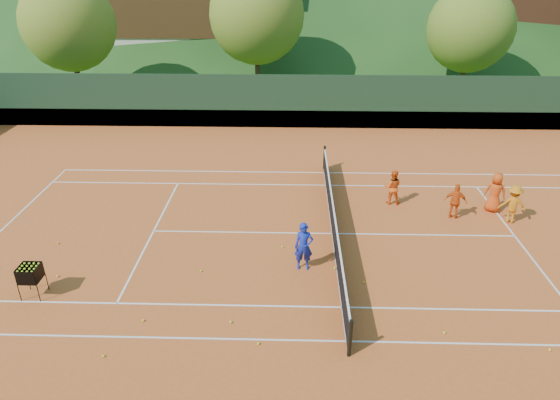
{
  "coord_description": "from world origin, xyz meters",
  "views": [
    {
      "loc": [
        -1.44,
        -15.37,
        8.94
      ],
      "look_at": [
        -1.87,
        0.0,
        1.33
      ],
      "focal_mm": 32.0,
      "sensor_mm": 36.0,
      "label": 1
    }
  ],
  "objects_px": {
    "chalet_right": "(551,2)",
    "student_b": "(456,201)",
    "student_c": "(495,192)",
    "ball_hopper": "(30,274)",
    "tennis_net": "(333,221)",
    "student_a": "(393,187)",
    "chalet_mid": "(376,1)",
    "coach": "(304,247)",
    "student_d": "(513,204)"
  },
  "relations": [
    {
      "from": "ball_hopper",
      "to": "student_d",
      "type": "bearing_deg",
      "value": 17.45
    },
    {
      "from": "student_c",
      "to": "chalet_right",
      "type": "bearing_deg",
      "value": -93.96
    },
    {
      "from": "student_c",
      "to": "ball_hopper",
      "type": "height_order",
      "value": "student_c"
    },
    {
      "from": "student_a",
      "to": "ball_hopper",
      "type": "relative_size",
      "value": 1.4
    },
    {
      "from": "chalet_right",
      "to": "ball_hopper",
      "type": "bearing_deg",
      "value": -130.51
    },
    {
      "from": "student_c",
      "to": "chalet_right",
      "type": "xyz_separation_m",
      "value": [
        13.75,
        28.07,
        4.45
      ]
    },
    {
      "from": "chalet_right",
      "to": "tennis_net",
      "type": "bearing_deg",
      "value": -123.69
    },
    {
      "from": "coach",
      "to": "student_d",
      "type": "height_order",
      "value": "coach"
    },
    {
      "from": "student_a",
      "to": "chalet_right",
      "type": "relative_size",
      "value": 0.12
    },
    {
      "from": "chalet_mid",
      "to": "student_a",
      "type": "bearing_deg",
      "value": -96.37
    },
    {
      "from": "student_c",
      "to": "tennis_net",
      "type": "xyz_separation_m",
      "value": [
        -6.25,
        -1.93,
        -0.28
      ]
    },
    {
      "from": "tennis_net",
      "to": "ball_hopper",
      "type": "bearing_deg",
      "value": -156.79
    },
    {
      "from": "coach",
      "to": "chalet_mid",
      "type": "relative_size",
      "value": 0.13
    },
    {
      "from": "ball_hopper",
      "to": "chalet_right",
      "type": "xyz_separation_m",
      "value": [
        28.88,
        33.81,
        4.49
      ]
    },
    {
      "from": "chalet_right",
      "to": "student_b",
      "type": "bearing_deg",
      "value": -118.22
    },
    {
      "from": "student_a",
      "to": "tennis_net",
      "type": "bearing_deg",
      "value": 53.28
    },
    {
      "from": "tennis_net",
      "to": "ball_hopper",
      "type": "distance_m",
      "value": 9.67
    },
    {
      "from": "coach",
      "to": "student_b",
      "type": "distance_m",
      "value": 6.67
    },
    {
      "from": "student_c",
      "to": "student_b",
      "type": "bearing_deg",
      "value": 42.69
    },
    {
      "from": "coach",
      "to": "chalet_right",
      "type": "height_order",
      "value": "chalet_right"
    },
    {
      "from": "student_a",
      "to": "ball_hopper",
      "type": "bearing_deg",
      "value": 37.16
    },
    {
      "from": "student_d",
      "to": "tennis_net",
      "type": "distance_m",
      "value": 6.68
    },
    {
      "from": "student_b",
      "to": "ball_hopper",
      "type": "height_order",
      "value": "student_b"
    },
    {
      "from": "tennis_net",
      "to": "student_a",
      "type": "bearing_deg",
      "value": 45.13
    },
    {
      "from": "coach",
      "to": "student_d",
      "type": "distance_m",
      "value": 8.32
    },
    {
      "from": "student_d",
      "to": "chalet_right",
      "type": "distance_m",
      "value": 32.22
    },
    {
      "from": "student_b",
      "to": "tennis_net",
      "type": "distance_m",
      "value": 4.79
    },
    {
      "from": "tennis_net",
      "to": "chalet_mid",
      "type": "distance_m",
      "value": 34.81
    },
    {
      "from": "student_d",
      "to": "tennis_net",
      "type": "xyz_separation_m",
      "value": [
        -6.59,
        -1.05,
        -0.23
      ]
    },
    {
      "from": "student_a",
      "to": "ball_hopper",
      "type": "distance_m",
      "value": 12.99
    },
    {
      "from": "coach",
      "to": "student_b",
      "type": "xyz_separation_m",
      "value": [
        5.68,
        3.5,
        -0.11
      ]
    },
    {
      "from": "tennis_net",
      "to": "chalet_right",
      "type": "distance_m",
      "value": 36.37
    },
    {
      "from": "student_b",
      "to": "chalet_mid",
      "type": "height_order",
      "value": "chalet_mid"
    },
    {
      "from": "student_a",
      "to": "chalet_right",
      "type": "bearing_deg",
      "value": -114.34
    },
    {
      "from": "student_a",
      "to": "student_c",
      "type": "height_order",
      "value": "student_c"
    },
    {
      "from": "tennis_net",
      "to": "student_c",
      "type": "bearing_deg",
      "value": 17.16
    },
    {
      "from": "student_a",
      "to": "chalet_mid",
      "type": "xyz_separation_m",
      "value": [
        3.52,
        31.51,
        4.27
      ]
    },
    {
      "from": "chalet_right",
      "to": "coach",
      "type": "bearing_deg",
      "value": -123.21
    },
    {
      "from": "student_c",
      "to": "student_a",
      "type": "bearing_deg",
      "value": 13.65
    },
    {
      "from": "student_b",
      "to": "tennis_net",
      "type": "bearing_deg",
      "value": 36.66
    },
    {
      "from": "coach",
      "to": "student_a",
      "type": "height_order",
      "value": "coach"
    },
    {
      "from": "coach",
      "to": "ball_hopper",
      "type": "relative_size",
      "value": 1.59
    },
    {
      "from": "student_d",
      "to": "student_c",
      "type": "bearing_deg",
      "value": -55.96
    },
    {
      "from": "student_a",
      "to": "tennis_net",
      "type": "relative_size",
      "value": 0.12
    },
    {
      "from": "student_a",
      "to": "student_d",
      "type": "bearing_deg",
      "value": 168.85
    },
    {
      "from": "student_b",
      "to": "tennis_net",
      "type": "xyz_separation_m",
      "value": [
        -4.6,
        -1.31,
        -0.19
      ]
    },
    {
      "from": "student_c",
      "to": "chalet_right",
      "type": "relative_size",
      "value": 0.13
    },
    {
      "from": "coach",
      "to": "student_b",
      "type": "relative_size",
      "value": 1.16
    },
    {
      "from": "chalet_right",
      "to": "student_a",
      "type": "bearing_deg",
      "value": -122.49
    },
    {
      "from": "chalet_mid",
      "to": "chalet_right",
      "type": "bearing_deg",
      "value": -15.95
    }
  ]
}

